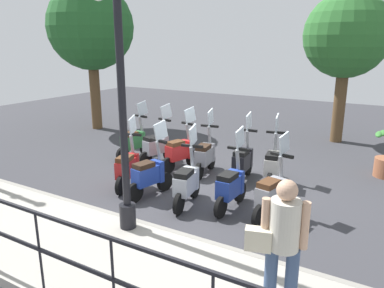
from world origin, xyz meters
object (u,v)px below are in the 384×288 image
Objects in this scene: pedestrian_with_bag at (282,239)px; scooter_near_2 at (187,182)px; scooter_near_4 at (128,167)px; lamp_post_near at (123,118)px; scooter_near_3 at (150,174)px; scooter_near_1 at (231,185)px; scooter_far_5 at (134,141)px; tree_distant at (347,36)px; scooter_far_0 at (273,164)px; scooter_near_0 at (272,193)px; scooter_far_2 at (205,155)px; scooter_far_3 at (180,151)px; scooter_far_1 at (243,161)px; tree_large at (91,27)px; scooter_far_4 at (157,146)px.

scooter_near_2 is (2.22, 2.51, -0.60)m from pedestrian_with_bag.
scooter_near_4 is (2.36, 4.08, -0.60)m from pedestrian_with_bag.
lamp_post_near reaches higher than scooter_near_3.
scooter_near_1 and scooter_far_5 have the same top height.
lamp_post_near is at bearing 58.37° from pedestrian_with_bag.
scooter_far_0 is at bearing 173.37° from tree_distant.
tree_distant is at bearing 10.77° from scooter_near_0.
scooter_far_2 is at bearing 66.52° from scooter_near_0.
pedestrian_with_bag is 5.46m from scooter_far_3.
scooter_far_1 is 3.21m from scooter_far_5.
lamp_post_near is 2.66× the size of scooter_far_0.
pedestrian_with_bag is at bearing -111.31° from scooter_near_3.
pedestrian_with_bag is 1.03× the size of scooter_far_5.
pedestrian_with_bag reaches higher than scooter_far_2.
scooter_near_2 is 0.89m from scooter_near_3.
scooter_near_2 is at bearing -170.88° from scooter_far_2.
scooter_near_3 and scooter_far_1 have the same top height.
pedestrian_with_bag is at bearing -150.51° from scooter_far_2.
scooter_far_2 is (-0.05, 0.94, 0.00)m from scooter_far_1.
lamp_post_near is 8.34m from tree_distant.
scooter_near_4 is (-0.15, 3.16, 0.00)m from scooter_near_0.
tree_large reaches higher than scooter_near_3.
scooter_near_4 is at bearing -150.66° from scooter_far_4.
tree_large is 3.29× the size of scooter_near_0.
tree_distant is at bearing -23.04° from scooter_near_2.
scooter_near_4 and scooter_far_3 have the same top height.
scooter_far_0 is 3.86m from scooter_far_5.
pedestrian_with_bag is 3.08m from scooter_near_1.
pedestrian_with_bag reaches higher than scooter_near_4.
scooter_near_2 and scooter_far_2 have the same top height.
scooter_near_4 is 1.00× the size of scooter_far_0.
scooter_far_3 is at bearing -83.34° from scooter_far_4.
scooter_near_1 is at bearing -68.92° from scooter_near_3.
scooter_near_1 is at bearing -103.03° from scooter_near_4.
tree_large is 3.29× the size of scooter_near_3.
tree_distant is at bearing -72.76° from tree_large.
lamp_post_near is 2.10m from scooter_near_2.
lamp_post_near is at bearing -132.46° from tree_large.
tree_large is at bearing 64.86° from scooter_near_3.
tree_distant is 2.94× the size of scooter_near_3.
lamp_post_near is 2.66× the size of scooter_near_2.
scooter_near_1 is at bearing -118.24° from tree_large.
scooter_far_0 and scooter_far_1 have the same top height.
pedestrian_with_bag reaches higher than scooter_far_0.
scooter_near_2 is (1.48, -0.23, -1.48)m from lamp_post_near.
pedestrian_with_bag reaches higher than scooter_near_0.
lamp_post_near reaches higher than pedestrian_with_bag.
scooter_near_2 is 1.84m from scooter_far_1.
lamp_post_near is 4.49m from scooter_far_5.
scooter_far_4 is at bearing 28.22° from lamp_post_near.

